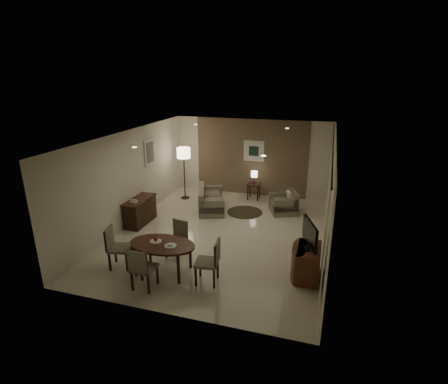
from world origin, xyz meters
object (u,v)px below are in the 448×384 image
(side_table, at_px, (254,191))
(floor_lamp, at_px, (184,174))
(dining_table, at_px, (163,258))
(armchair, at_px, (283,202))
(chair_left, at_px, (120,248))
(console_desk, at_px, (140,211))
(tv_cabinet, at_px, (308,263))
(sofa, at_px, (211,199))
(chair_near, at_px, (144,267))
(chair_far, at_px, (176,240))
(chair_right, at_px, (207,262))

(side_table, relative_size, floor_lamp, 0.31)
(dining_table, distance_m, armchair, 4.72)
(dining_table, bearing_deg, chair_left, -175.51)
(console_desk, bearing_deg, tv_cabinet, -17.05)
(chair_left, bearing_deg, dining_table, -99.99)
(sofa, bearing_deg, armchair, -99.15)
(chair_near, height_order, armchair, chair_near)
(chair_left, relative_size, side_table, 1.74)
(chair_left, bearing_deg, floor_lamp, -9.59)
(tv_cabinet, height_order, armchair, armchair)
(dining_table, relative_size, chair_far, 1.69)
(dining_table, xyz_separation_m, floor_lamp, (-1.42, 4.58, 0.55))
(chair_near, bearing_deg, floor_lamp, -74.64)
(tv_cabinet, distance_m, sofa, 4.52)
(chair_left, bearing_deg, armchair, -49.89)
(dining_table, bearing_deg, sofa, 92.93)
(tv_cabinet, height_order, dining_table, tv_cabinet)
(console_desk, height_order, chair_right, chair_right)
(sofa, xyz_separation_m, side_table, (1.10, 1.37, -0.09))
(floor_lamp, bearing_deg, armchair, -5.43)
(console_desk, distance_m, side_table, 4.05)
(chair_far, bearing_deg, chair_left, -131.03)
(chair_near, relative_size, armchair, 1.16)
(sofa, height_order, armchair, sofa)
(tv_cabinet, bearing_deg, console_desk, 162.95)
(chair_right, bearing_deg, armchair, 160.22)
(chair_far, height_order, chair_right, chair_right)
(chair_far, relative_size, sofa, 0.56)
(chair_left, height_order, armchair, chair_left)
(console_desk, relative_size, armchair, 1.50)
(sofa, bearing_deg, chair_left, 148.41)
(chair_near, height_order, chair_left, chair_left)
(console_desk, bearing_deg, chair_right, -38.74)
(sofa, bearing_deg, floor_lamp, 38.85)
(armchair, relative_size, floor_lamp, 0.45)
(chair_left, bearing_deg, chair_far, -66.10)
(tv_cabinet, distance_m, side_table, 4.99)
(console_desk, bearing_deg, dining_table, -50.45)
(dining_table, height_order, side_table, dining_table)
(chair_left, distance_m, sofa, 4.00)
(floor_lamp, bearing_deg, chair_far, -69.99)
(chair_left, xyz_separation_m, armchair, (3.08, 4.33, -0.12))
(side_table, distance_m, floor_lamp, 2.48)
(chair_far, height_order, side_table, chair_far)
(chair_far, bearing_deg, chair_near, -82.99)
(console_desk, relative_size, chair_left, 1.25)
(sofa, bearing_deg, chair_far, 163.69)
(chair_left, bearing_deg, sofa, -26.39)
(chair_far, xyz_separation_m, floor_lamp, (-1.41, 3.86, 0.46))
(chair_near, relative_size, chair_far, 1.06)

